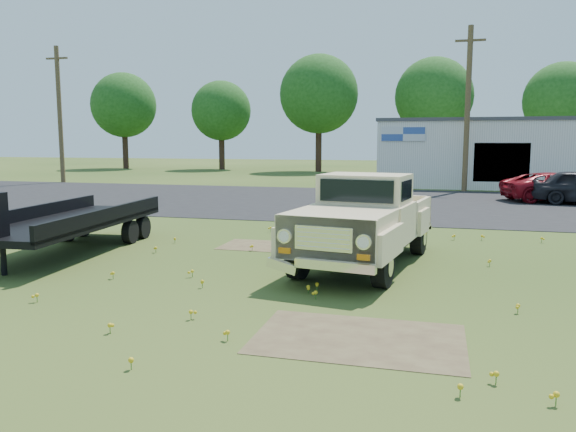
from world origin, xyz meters
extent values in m
plane|color=#264014|center=(0.00, 0.00, 0.00)|extent=(140.00, 140.00, 0.00)
cube|color=black|center=(0.00, 15.00, 0.00)|extent=(90.00, 14.00, 0.02)
cube|color=#4E3E2A|center=(1.50, -3.00, 0.00)|extent=(3.00, 2.00, 0.01)
cube|color=#4E3E2A|center=(-2.00, 3.50, 0.00)|extent=(2.20, 1.60, 0.01)
cube|color=silver|center=(6.00, 27.00, 2.00)|extent=(14.00, 8.00, 4.00)
cube|color=#3F3F44|center=(6.00, 27.00, 4.05)|extent=(14.20, 8.20, 0.20)
cube|color=black|center=(6.00, 23.05, 1.60)|extent=(3.00, 0.10, 2.20)
cube|color=silver|center=(0.50, 22.95, 3.20)|extent=(2.50, 0.08, 0.80)
cylinder|color=#4B3A23|center=(-22.00, 22.00, 4.50)|extent=(0.30, 0.30, 9.00)
cube|color=#4B3A23|center=(-22.00, 22.00, 8.20)|extent=(1.60, 0.12, 0.12)
cylinder|color=#4B3A23|center=(4.00, 22.00, 4.50)|extent=(0.30, 0.30, 9.00)
cube|color=#4B3A23|center=(4.00, 22.00, 8.20)|extent=(1.60, 0.12, 0.12)
cylinder|color=#331F17|center=(-28.00, 40.00, 1.80)|extent=(0.56, 0.56, 3.60)
sphere|color=#184513|center=(-28.00, 40.00, 6.32)|extent=(6.40, 6.40, 6.40)
cylinder|color=#331F17|center=(-18.00, 41.00, 1.62)|extent=(0.56, 0.56, 3.24)
sphere|color=#184513|center=(-18.00, 41.00, 5.69)|extent=(5.76, 5.76, 5.76)
cylinder|color=#331F17|center=(-8.00, 39.50, 1.98)|extent=(0.56, 0.56, 3.96)
sphere|color=#184513|center=(-8.00, 39.50, 6.95)|extent=(7.04, 7.04, 7.04)
cylinder|color=#331F17|center=(2.00, 40.50, 1.89)|extent=(0.56, 0.56, 3.78)
sphere|color=#184513|center=(2.00, 40.50, 6.64)|extent=(6.72, 6.72, 6.72)
cylinder|color=#331F17|center=(12.00, 39.00, 1.71)|extent=(0.56, 0.56, 3.42)
sphere|color=#184513|center=(12.00, 39.00, 6.00)|extent=(6.08, 6.08, 6.08)
imported|color=maroon|center=(7.89, 17.62, 0.67)|extent=(5.25, 3.56, 1.34)
camera|label=1|loc=(2.52, -10.79, 2.85)|focal=35.00mm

